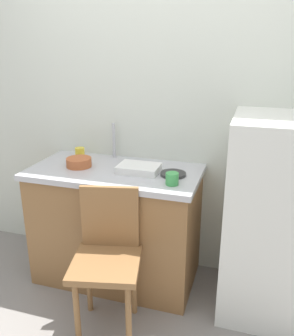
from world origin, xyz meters
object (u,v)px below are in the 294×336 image
(dish_tray, at_px, (139,168))
(chair, at_px, (107,254))
(cup_yellow, at_px, (80,153))
(terracotta_bowl, at_px, (79,162))
(cup_green, at_px, (172,179))
(refrigerator, at_px, (274,219))
(hotplate, at_px, (173,174))

(dish_tray, bearing_deg, chair, -95.67)
(dish_tray, relative_size, cup_yellow, 3.54)
(chair, relative_size, dish_tray, 3.18)
(dish_tray, bearing_deg, terracotta_bowl, -177.64)
(cup_green, bearing_deg, terracotta_bowl, 168.95)
(chair, height_order, dish_tray, dish_tray)
(refrigerator, xyz_separation_m, cup_green, (-0.63, -0.15, 0.26))
(chair, bearing_deg, cup_green, 31.84)
(chair, relative_size, hotplate, 5.24)
(chair, relative_size, cup_green, 10.86)
(chair, bearing_deg, dish_tray, 71.59)
(dish_tray, height_order, cup_yellow, cup_yellow)
(refrigerator, xyz_separation_m, terracotta_bowl, (-1.35, -0.01, 0.25))
(refrigerator, relative_size, chair, 1.47)
(chair, xyz_separation_m, dish_tray, (0.05, 0.47, 0.40))
(dish_tray, relative_size, cup_green, 3.42)
(chair, bearing_deg, hotplate, 45.94)
(dish_tray, xyz_separation_m, cup_yellow, (-0.53, 0.17, 0.01))
(chair, xyz_separation_m, terracotta_bowl, (-0.40, 0.45, 0.40))
(dish_tray, height_order, cup_green, cup_green)
(chair, bearing_deg, refrigerator, 13.20)
(chair, xyz_separation_m, hotplate, (0.29, 0.47, 0.38))
(cup_green, bearing_deg, dish_tray, 149.71)
(terracotta_bowl, distance_m, hotplate, 0.69)
(terracotta_bowl, xyz_separation_m, cup_green, (0.72, -0.14, 0.01))
(refrigerator, distance_m, terracotta_bowl, 1.37)
(refrigerator, xyz_separation_m, cup_yellow, (-1.44, 0.18, 0.26))
(cup_green, bearing_deg, cup_yellow, 157.73)
(chair, distance_m, dish_tray, 0.62)
(dish_tray, bearing_deg, cup_yellow, 162.20)
(refrigerator, bearing_deg, cup_green, -166.70)
(dish_tray, distance_m, cup_green, 0.31)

